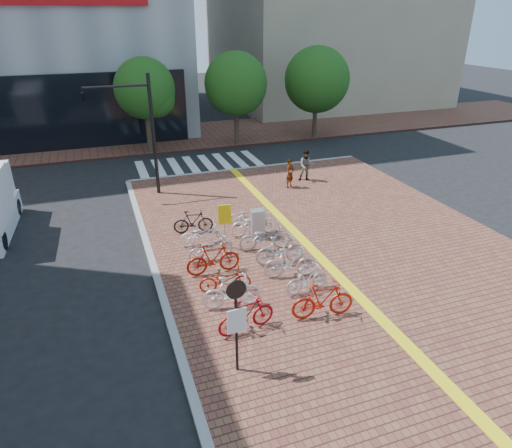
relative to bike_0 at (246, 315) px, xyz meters
name	(u,v)px	position (x,y,z in m)	size (l,w,h in m)	color
ground	(278,280)	(1.99, 2.46, -0.69)	(120.00, 120.00, 0.00)	black
sidewalk	(447,349)	(4.99, -2.54, -0.61)	(14.00, 34.00, 0.15)	brown
tactile_strip	(417,355)	(3.99, -2.54, -0.53)	(0.40, 34.00, 0.01)	yellow
kerb_west	(199,417)	(-2.01, -2.54, -0.61)	(0.25, 34.00, 0.15)	gray
kerb_north	(249,169)	(4.99, 14.46, -0.61)	(14.00, 0.25, 0.15)	gray
far_sidewalk	(172,137)	(1.99, 23.46, -0.61)	(70.00, 8.00, 0.15)	brown
building_beige	(326,7)	(19.99, 34.46, 8.31)	(20.00, 18.00, 18.00)	gray
crosswalk	(200,164)	(2.49, 16.46, -0.68)	(7.50, 4.00, 0.01)	silver
street_trees	(251,85)	(7.03, 19.91, 3.41)	(16.20, 4.60, 6.35)	#38281E
bike_0	(246,315)	(0.00, 0.00, 0.00)	(0.50, 1.79, 1.07)	#A70B10
bike_1	(232,292)	(-0.05, 1.26, 0.02)	(0.53, 1.87, 1.12)	white
bike_2	(225,280)	(0.00, 2.16, -0.09)	(0.59, 1.70, 0.89)	#A01D0B
bike_3	(213,259)	(-0.07, 3.44, 0.04)	(0.54, 1.91, 1.15)	#9E190B
bike_4	(211,247)	(0.11, 4.48, -0.07)	(0.62, 1.78, 0.93)	silver
bike_5	(203,234)	(0.10, 5.67, -0.07)	(0.62, 1.79, 0.94)	white
bike_6	(193,222)	(-0.01, 6.89, -0.04)	(0.46, 1.64, 0.99)	black
bike_7	(323,300)	(2.36, -0.13, 0.04)	(0.55, 1.94, 1.16)	red
bike_8	(308,279)	(2.53, 1.26, -0.05)	(0.45, 1.61, 0.97)	silver
bike_9	(290,263)	(2.37, 2.30, 0.03)	(0.53, 1.88, 1.13)	silver
bike_10	(280,250)	(2.41, 3.28, 0.03)	(0.53, 1.88, 1.13)	#A3A3A8
bike_11	(265,237)	(2.26, 4.49, -0.01)	(0.70, 2.02, 1.06)	#A3A2A7
bike_12	(254,223)	(2.29, 5.87, -0.01)	(0.69, 1.99, 1.04)	silver
bike_13	(248,215)	(2.38, 6.88, -0.10)	(0.57, 1.64, 0.86)	silver
pedestrian_a	(290,173)	(5.95, 10.56, 0.23)	(0.56, 0.37, 1.53)	gray
pedestrian_b	(306,166)	(7.19, 11.22, 0.31)	(0.83, 0.64, 1.70)	#4D5562
utility_box	(257,224)	(2.35, 5.61, 0.06)	(0.54, 0.40, 1.19)	#B0B0B5
yellow_sign	(225,218)	(0.85, 5.12, 0.72)	(0.49, 0.14, 1.82)	#B7B7BC
notice_sign	(237,315)	(-0.73, -1.46, 1.18)	(0.50, 0.13, 2.72)	black
traffic_light_pole	(122,115)	(-2.03, 12.07, 3.51)	(3.15, 1.21, 5.87)	black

